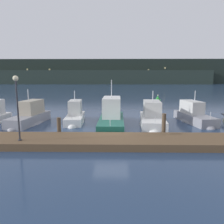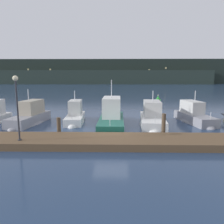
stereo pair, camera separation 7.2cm
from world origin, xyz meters
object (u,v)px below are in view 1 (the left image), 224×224
motorboat_berth_5 (152,120)px  motorboat_berth_2 (30,119)px  motorboat_berth_3 (75,119)px  channel_buoy (158,103)px  motorboat_berth_6 (194,119)px  dock_lamppost (17,98)px  motorboat_berth_4 (112,120)px

motorboat_berth_5 → motorboat_berth_2: bearing=179.4°
motorboat_berth_3 → motorboat_berth_2: bearing=-168.8°
channel_buoy → motorboat_berth_6: bearing=-78.5°
motorboat_berth_6 → dock_lamppost: size_ratio=1.57×
dock_lamppost → motorboat_berth_3: bearing=75.2°
motorboat_berth_3 → motorboat_berth_5: size_ratio=0.81×
motorboat_berth_2 → channel_buoy: bearing=35.4°
motorboat_berth_2 → channel_buoy: size_ratio=3.21×
motorboat_berth_3 → motorboat_berth_6: motorboat_berth_6 is taller
motorboat_berth_4 → motorboat_berth_6: size_ratio=1.21×
motorboat_berth_3 → motorboat_berth_4: 3.80m
motorboat_berth_6 → channel_buoy: motorboat_berth_6 is taller
motorboat_berth_4 → motorboat_berth_5: size_ratio=1.13×
dock_lamppost → motorboat_berth_4: bearing=47.5°
motorboat_berth_5 → motorboat_berth_3: bearing=172.7°
motorboat_berth_5 → channel_buoy: size_ratio=3.51×
motorboat_berth_2 → motorboat_berth_5: size_ratio=0.91×
motorboat_berth_2 → motorboat_berth_3: motorboat_berth_2 is taller
motorboat_berth_2 → motorboat_berth_5: (11.11, -0.12, -0.05)m
motorboat_berth_2 → motorboat_berth_4: (7.48, -0.75, 0.08)m
motorboat_berth_3 → motorboat_berth_5: (7.09, -0.91, 0.04)m
channel_buoy → dock_lamppost: size_ratio=0.48×
motorboat_berth_2 → motorboat_berth_4: 7.52m
motorboat_berth_6 → dock_lamppost: dock_lamppost is taller
motorboat_berth_3 → motorboat_berth_6: 11.15m
channel_buoy → motorboat_berth_5: bearing=-103.4°
motorboat_berth_5 → channel_buoy: motorboat_berth_5 is taller
motorboat_berth_2 → motorboat_berth_5: 11.11m
motorboat_berth_4 → channel_buoy: motorboat_berth_4 is taller
motorboat_berth_2 → dock_lamppost: bearing=-73.0°
channel_buoy → dock_lamppost: bearing=-125.0°
motorboat_berth_3 → motorboat_berth_6: size_ratio=0.86×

